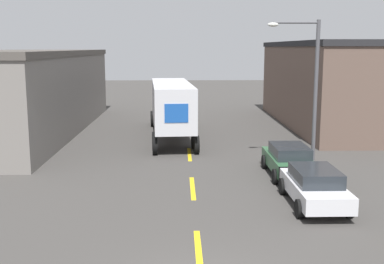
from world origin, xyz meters
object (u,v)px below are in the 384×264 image
(street_lamp, at_px, (310,81))
(parked_car_right_mid, at_px, (289,160))
(parked_car_right_near, at_px, (314,186))
(semi_truck, at_px, (171,103))

(street_lamp, bearing_deg, parked_car_right_mid, -122.78)
(parked_car_right_near, bearing_deg, street_lamp, 77.69)
(semi_truck, relative_size, parked_car_right_mid, 2.85)
(semi_truck, bearing_deg, street_lamp, -52.35)
(parked_car_right_mid, relative_size, street_lamp, 0.61)
(semi_truck, distance_m, parked_car_right_mid, 12.12)
(semi_truck, xyz_separation_m, parked_car_right_near, (5.85, -14.91, -1.53))
(semi_truck, bearing_deg, parked_car_right_near, -72.48)
(parked_car_right_mid, relative_size, parked_car_right_near, 1.00)
(semi_truck, height_order, parked_car_right_mid, semi_truck)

